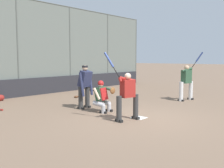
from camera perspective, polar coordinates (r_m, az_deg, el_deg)
The scene contains 11 objects.
ground_plane at distance 8.57m, azimuth 5.80°, elevation -7.35°, with size 160.00×160.00×0.00m, color #7A604C.
home_plate_marker at distance 8.57m, azimuth 5.80°, elevation -7.31°, with size 0.43×0.43×0.01m, color white.
backstop_fence at distance 13.87m, azimuth -19.89°, elevation 7.91°, with size 20.26×0.08×4.92m.
padding_wall at distance 13.84m, azimuth -19.40°, elevation -0.80°, with size 19.78×0.18×0.90m, color #28282D.
bleachers_beyond at distance 15.95m, azimuth -22.59°, elevation -0.34°, with size 14.13×1.95×1.16m.
batter_at_plate at distance 8.06m, azimuth 3.32°, elevation -2.35°, with size 0.86×0.83×2.11m.
catcher_behind_plate at distance 9.35m, azimuth -2.05°, elevation -2.58°, with size 0.64×0.74×1.13m.
umpire_home at distance 10.02m, azimuth -5.94°, elevation -0.32°, with size 0.67×0.45×1.66m.
batter_on_deck at distance 12.38m, azimuth 15.91°, elevation 0.58°, with size 0.94×0.79×2.21m.
spare_bat_by_padding at distance 15.50m, azimuth -4.20°, elevation -1.38°, with size 0.25×0.88×0.07m.
fielding_glove_on_dirt at distance 12.93m, azimuth -7.76°, elevation -2.75°, with size 0.27×0.21×0.10m.
Camera 1 is at (6.88, 4.75, 1.92)m, focal length 42.00 mm.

